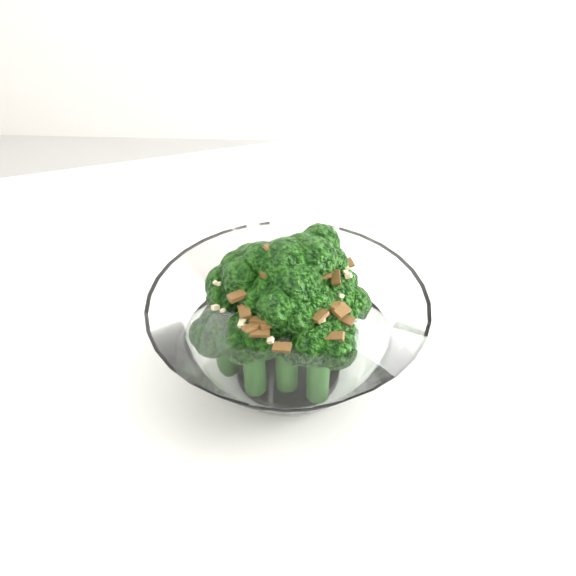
{
  "coord_description": "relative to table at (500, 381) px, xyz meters",
  "views": [
    {
      "loc": [
        -0.11,
        -0.54,
        1.13
      ],
      "look_at": [
        -0.12,
        -0.18,
        0.84
      ],
      "focal_mm": 40.0,
      "sensor_mm": 36.0,
      "label": 1
    }
  ],
  "objects": [
    {
      "name": "broccoli_dish",
      "position": [
        -0.2,
        -0.06,
        0.12
      ],
      "size": [
        0.21,
        0.21,
        0.13
      ],
      "color": "white",
      "rests_on": "table"
    },
    {
      "name": "table",
      "position": [
        0.0,
        0.0,
        0.0
      ],
      "size": [
        1.39,
        1.14,
        0.75
      ],
      "color": "white",
      "rests_on": "ground"
    }
  ]
}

